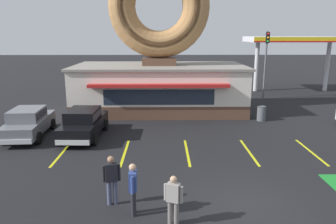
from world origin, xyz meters
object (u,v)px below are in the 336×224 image
(traffic_light_pole, at_px, (266,56))
(pedestrian_hooded_kid, at_px, (112,178))
(pedestrian_blue_sweater_man, at_px, (133,187))
(pedestrian_leather_jacket_man, at_px, (173,198))
(car_black, at_px, (84,122))
(trash_bin, at_px, (261,113))
(car_grey, at_px, (28,121))

(traffic_light_pole, bearing_deg, pedestrian_hooded_kid, -120.08)
(pedestrian_blue_sweater_man, relative_size, pedestrian_leather_jacket_man, 1.09)
(car_black, distance_m, pedestrian_hooded_kid, 7.80)
(car_black, relative_size, trash_bin, 4.73)
(pedestrian_blue_sweater_man, relative_size, pedestrian_hooded_kid, 1.00)
(trash_bin, bearing_deg, car_black, -162.48)
(car_black, xyz_separation_m, pedestrian_blue_sweater_man, (3.41, -7.98, 0.08))
(pedestrian_blue_sweater_man, bearing_deg, pedestrian_hooded_kid, 139.67)
(pedestrian_hooded_kid, bearing_deg, traffic_light_pole, 59.92)
(pedestrian_blue_sweater_man, height_order, pedestrian_leather_jacket_man, pedestrian_blue_sweater_man)
(car_black, relative_size, pedestrian_hooded_kid, 2.70)
(car_grey, relative_size, traffic_light_pole, 0.80)
(car_grey, relative_size, car_black, 1.01)
(pedestrian_leather_jacket_man, height_order, traffic_light_pole, traffic_light_pole)
(traffic_light_pole, bearing_deg, pedestrian_blue_sweater_man, -117.39)
(car_black, height_order, pedestrian_hooded_kid, pedestrian_hooded_kid)
(car_grey, bearing_deg, pedestrian_blue_sweater_man, -51.40)
(car_black, bearing_deg, pedestrian_leather_jacket_man, -61.50)
(trash_bin, distance_m, traffic_light_pole, 8.25)
(trash_bin, bearing_deg, pedestrian_blue_sweater_man, -122.86)
(car_grey, xyz_separation_m, pedestrian_leather_jacket_man, (7.72, -8.71, -0.01))
(car_black, bearing_deg, traffic_light_pole, 39.17)
(car_grey, distance_m, pedestrian_blue_sweater_man, 10.40)
(car_black, distance_m, pedestrian_leather_jacket_man, 9.74)
(car_black, bearing_deg, pedestrian_hooded_kid, -70.13)
(trash_bin, bearing_deg, pedestrian_hooded_kid, -127.09)
(car_black, xyz_separation_m, traffic_light_pole, (13.06, 10.64, 2.84))
(car_grey, bearing_deg, car_black, -2.72)
(car_black, height_order, pedestrian_leather_jacket_man, car_black)
(pedestrian_blue_sweater_man, bearing_deg, car_grey, 128.60)
(pedestrian_blue_sweater_man, height_order, pedestrian_hooded_kid, pedestrian_hooded_kid)
(pedestrian_hooded_kid, relative_size, pedestrian_leather_jacket_man, 1.09)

